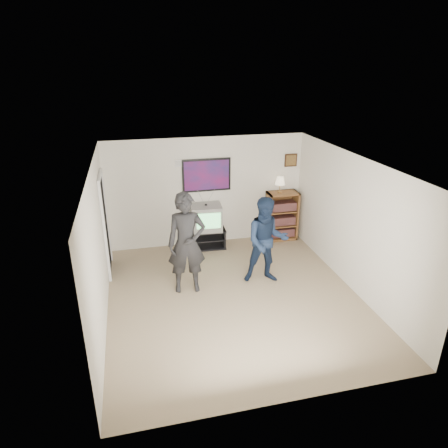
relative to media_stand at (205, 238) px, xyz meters
name	(u,v)px	position (x,y,z in m)	size (l,w,h in m)	color
room_shell	(230,228)	(0.10, -1.88, 1.02)	(4.51, 5.00, 2.51)	brown
media_stand	(205,238)	(0.00, 0.00, 0.00)	(0.93, 0.55, 0.45)	black
crt_television	(206,217)	(0.03, 0.00, 0.51)	(0.68, 0.58, 0.58)	gray
bookshelf	(282,216)	(1.88, 0.05, 0.36)	(0.72, 0.41, 1.18)	brown
table_lamp	(280,184)	(1.80, 0.08, 1.14)	(0.23, 0.23, 0.37)	#FFEBC1
person_tall	(187,244)	(-0.67, -1.74, 0.73)	(0.70, 0.46, 1.91)	black
person_short	(267,241)	(0.85, -1.77, 0.63)	(0.83, 0.65, 1.71)	#17253F
controller_left	(186,224)	(-0.64, -1.50, 1.01)	(0.03, 0.12, 0.03)	white
controller_right	(263,232)	(0.84, -1.57, 0.73)	(0.03, 0.11, 0.03)	white
poster	(207,175)	(0.10, 0.24, 1.42)	(1.10, 0.03, 0.75)	black
air_vent	(182,163)	(-0.45, 0.25, 1.72)	(0.28, 0.02, 0.14)	white
small_picture	(291,160)	(2.10, 0.25, 1.65)	(0.30, 0.03, 0.30)	black
doorway	(105,226)	(-2.13, -0.63, 0.77)	(0.03, 0.85, 2.00)	black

